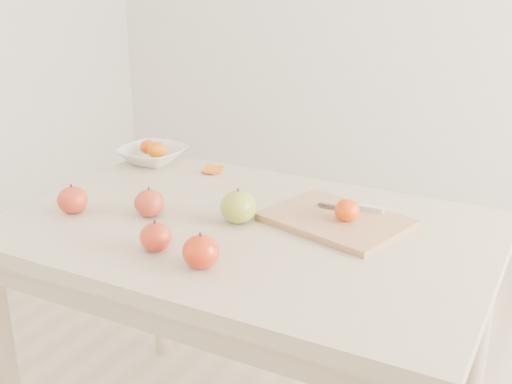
% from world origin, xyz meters
% --- Properties ---
extents(table, '(1.20, 0.80, 0.75)m').
position_xyz_m(table, '(0.00, 0.00, 0.65)').
color(table, beige).
rests_on(table, ground).
extents(cutting_board, '(0.39, 0.32, 0.02)m').
position_xyz_m(cutting_board, '(0.19, 0.11, 0.76)').
color(cutting_board, tan).
rests_on(cutting_board, table).
extents(board_tangerine, '(0.06, 0.06, 0.05)m').
position_xyz_m(board_tangerine, '(0.22, 0.10, 0.80)').
color(board_tangerine, '#CA3807').
rests_on(board_tangerine, cutting_board).
extents(fruit_bowl, '(0.21, 0.21, 0.05)m').
position_xyz_m(fruit_bowl, '(-0.51, 0.31, 0.78)').
color(fruit_bowl, white).
rests_on(fruit_bowl, table).
extents(bowl_tangerine_near, '(0.05, 0.05, 0.05)m').
position_xyz_m(bowl_tangerine_near, '(-0.54, 0.32, 0.80)').
color(bowl_tangerine_near, '#D74107').
rests_on(bowl_tangerine_near, fruit_bowl).
extents(bowl_tangerine_far, '(0.06, 0.06, 0.05)m').
position_xyz_m(bowl_tangerine_far, '(-0.48, 0.29, 0.80)').
color(bowl_tangerine_far, orange).
rests_on(bowl_tangerine_far, fruit_bowl).
extents(orange_peel_a, '(0.07, 0.05, 0.01)m').
position_xyz_m(orange_peel_a, '(-0.29, 0.32, 0.75)').
color(orange_peel_a, orange).
rests_on(orange_peel_a, table).
extents(orange_peel_b, '(0.05, 0.04, 0.01)m').
position_xyz_m(orange_peel_b, '(-0.29, 0.29, 0.75)').
color(orange_peel_b, '#D74D0F').
rests_on(orange_peel_b, table).
extents(paring_knife, '(0.17, 0.05, 0.01)m').
position_xyz_m(paring_knife, '(0.24, 0.18, 0.78)').
color(paring_knife, silver).
rests_on(paring_knife, cutting_board).
extents(apple_green, '(0.09, 0.09, 0.08)m').
position_xyz_m(apple_green, '(-0.02, 0.00, 0.79)').
color(apple_green, olive).
rests_on(apple_green, table).
extents(apple_red_e, '(0.08, 0.08, 0.07)m').
position_xyz_m(apple_red_e, '(0.02, -0.25, 0.79)').
color(apple_red_e, '#A0070F').
rests_on(apple_red_e, table).
extents(apple_red_d, '(0.08, 0.08, 0.07)m').
position_xyz_m(apple_red_d, '(-0.44, -0.14, 0.79)').
color(apple_red_d, '#92060C').
rests_on(apple_red_d, table).
extents(apple_red_b, '(0.08, 0.08, 0.07)m').
position_xyz_m(apple_red_b, '(-0.25, -0.07, 0.79)').
color(apple_red_b, maroon).
rests_on(apple_red_b, table).
extents(apple_red_c, '(0.07, 0.07, 0.07)m').
position_xyz_m(apple_red_c, '(-0.11, -0.23, 0.78)').
color(apple_red_c, maroon).
rests_on(apple_red_c, table).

